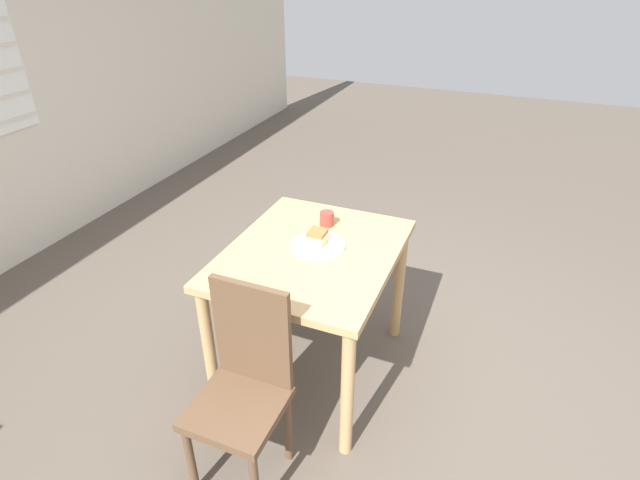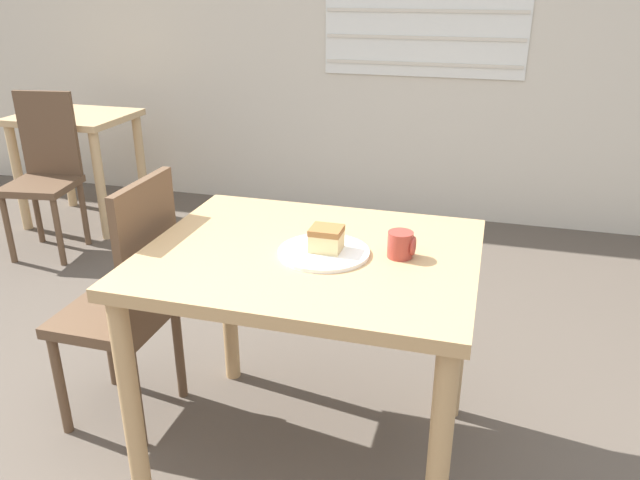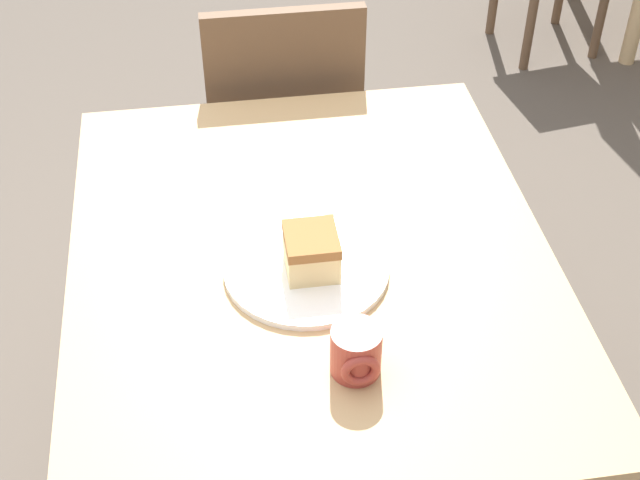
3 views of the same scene
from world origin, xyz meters
name	(u,v)px [view 2 (image 2 of 3)]	position (x,y,z in m)	size (l,w,h in m)	color
wall_back	(405,1)	(0.01, 3.03, 1.41)	(10.00, 0.09, 2.80)	beige
dining_table_near	(311,285)	(0.13, 0.51, 0.66)	(1.00, 0.81, 0.78)	tan
dining_table_far	(77,138)	(-1.99, 2.27, 0.57)	(0.70, 0.58, 0.73)	tan
chair_near_window	(129,300)	(-0.54, 0.53, 0.50)	(0.37, 0.37, 0.94)	brown
chair_far_corner	(45,170)	(-1.89, 1.81, 0.50)	(0.42, 0.42, 0.94)	brown
plate	(324,252)	(0.18, 0.49, 0.79)	(0.27, 0.27, 0.01)	white
cake_slice	(326,239)	(0.18, 0.50, 0.83)	(0.09, 0.09, 0.07)	#E5CC89
coffee_mug	(401,245)	(0.40, 0.53, 0.82)	(0.08, 0.08, 0.08)	#9E382D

